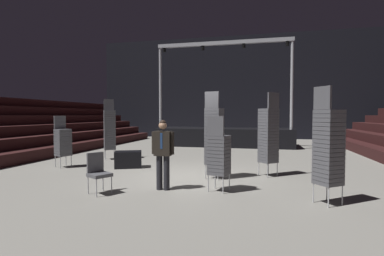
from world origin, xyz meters
TOP-DOWN VIEW (x-y plane):
  - ground_plane at (0.00, 0.00)m, footprint 22.00×30.00m
  - arena_end_wall at (0.00, 15.00)m, footprint 22.00×0.30m
  - stage_riser at (-0.00, 8.99)m, footprint 7.80×2.67m
  - man_with_tie at (-0.23, -1.66)m, footprint 0.57×0.24m
  - chair_stack_front_left at (3.41, -1.97)m, footprint 0.62×0.62m
  - chair_stack_front_right at (1.11, -1.46)m, footprint 0.55×0.55m
  - chair_stack_mid_left at (0.78, -0.06)m, footprint 0.53×0.53m
  - chair_stack_mid_right at (2.30, 0.64)m, footprint 0.62×0.62m
  - chair_stack_mid_centre at (-3.97, 2.55)m, footprint 0.61×0.61m
  - chair_stack_rear_left at (-4.64, 0.50)m, footprint 0.59×0.59m
  - equipment_road_case at (-2.38, 0.95)m, footprint 1.06×0.90m
  - loose_chair_near_man at (-1.59, -2.31)m, footprint 0.60×0.60m

SIDE VIEW (x-z plane):
  - ground_plane at x=0.00m, z-range -0.10..0.00m
  - equipment_road_case at x=-2.38m, z-range 0.00..0.57m
  - loose_chair_near_man at x=-1.59m, z-range 0.06..1.01m
  - stage_riser at x=0.00m, z-range -2.31..3.58m
  - chair_stack_front_right at x=1.11m, z-range 0.00..1.80m
  - chair_stack_rear_left at x=-4.64m, z-range 0.00..1.80m
  - man_with_tie at x=-0.23m, z-range 0.11..1.81m
  - chair_stack_front_left at x=3.41m, z-range 0.00..2.39m
  - chair_stack_mid_left at x=0.78m, z-range 0.00..2.47m
  - chair_stack_mid_right at x=2.30m, z-range 0.00..2.47m
  - chair_stack_mid_centre at x=-3.97m, z-range 0.00..2.47m
  - arena_end_wall at x=0.00m, z-range 0.00..8.00m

